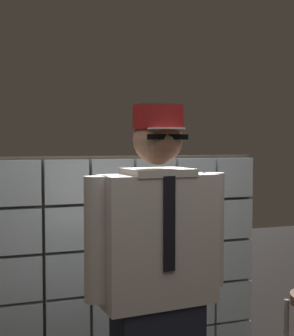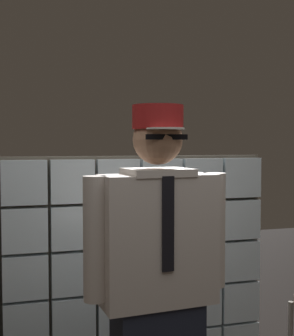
% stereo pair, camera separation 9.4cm
% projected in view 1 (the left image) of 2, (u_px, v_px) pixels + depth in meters
% --- Properties ---
extents(glass_block_wall, '(2.17, 0.10, 1.56)m').
position_uv_depth(glass_block_wall, '(112.00, 270.00, 3.19)').
color(glass_block_wall, silver).
rests_on(glass_block_wall, ground).
extents(standing_person, '(0.72, 0.32, 1.80)m').
position_uv_depth(standing_person, '(158.00, 288.00, 2.21)').
color(standing_person, '#1E2333').
rests_on(standing_person, ground).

